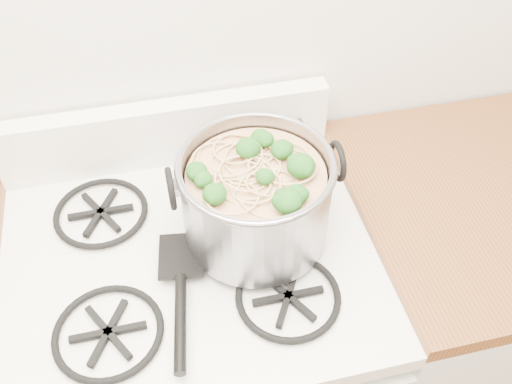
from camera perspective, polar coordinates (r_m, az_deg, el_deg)
The scene contains 5 objects.
gas_range at distance 1.58m, azimuth -5.20°, elevation -16.65°, with size 0.76×0.66×0.92m.
counter_right at distance 1.81m, azimuth 23.79°, elevation -9.19°, with size 1.00×0.65×0.92m.
stock_pot at distance 1.12m, azimuth 0.00°, elevation -0.67°, with size 0.33×0.30×0.21m.
spatula at distance 1.15m, azimuth -7.51°, elevation -6.12°, with size 0.29×0.31×0.02m, color black, non-canonical shape.
glass_bowl at distance 1.31m, azimuth 0.02°, elevation 2.74°, with size 0.10×0.10×0.03m, color white.
Camera 1 is at (-0.03, 0.54, 1.84)m, focal length 40.00 mm.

